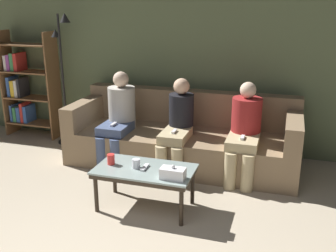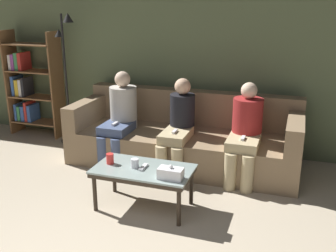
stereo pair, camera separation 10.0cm
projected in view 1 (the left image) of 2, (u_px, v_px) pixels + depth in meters
wall_back at (196, 51)px, 5.01m from camera, size 12.00×0.06×2.60m
couch at (183, 139)px, 4.81m from camera, size 2.72×0.99×0.83m
coffee_table at (145, 173)px, 3.70m from camera, size 0.93×0.51×0.41m
cup_near_left at (136, 163)px, 3.68m from camera, size 0.08×0.08×0.09m
cup_near_right at (111, 159)px, 3.76m from camera, size 0.07×0.07×0.10m
tissue_box at (173, 173)px, 3.46m from camera, size 0.22×0.12×0.13m
game_remote at (145, 167)px, 3.68m from camera, size 0.04×0.15×0.02m
bookshelf at (25, 87)px, 5.68m from camera, size 0.80×0.32×1.51m
standing_lamp at (63, 66)px, 5.22m from camera, size 0.31×0.26×1.76m
seated_person_left_end at (119, 116)px, 4.74m from camera, size 0.33×0.65×1.11m
seated_person_mid_left at (178, 125)px, 4.50m from camera, size 0.31×0.69×1.07m
seated_person_mid_right at (245, 129)px, 4.31m from camera, size 0.33×0.69×1.07m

